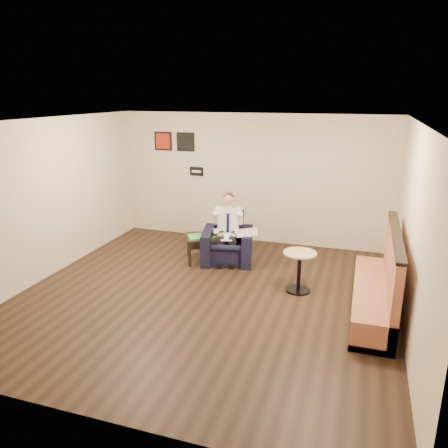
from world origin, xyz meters
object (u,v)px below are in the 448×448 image
(armchair, at_px, (228,238))
(banquette, at_px, (375,273))
(side_table, at_px, (203,248))
(coffee_mug, at_px, (213,231))
(seated_man, at_px, (227,232))
(cafe_table, at_px, (299,272))
(green_folder, at_px, (201,236))
(smartphone, at_px, (205,233))

(armchair, distance_m, banquette, 3.03)
(armchair, height_order, side_table, armchair)
(armchair, height_order, coffee_mug, armchair)
(seated_man, xyz_separation_m, cafe_table, (1.52, -0.84, -0.29))
(side_table, distance_m, green_folder, 0.26)
(cafe_table, bearing_deg, side_table, 157.83)
(seated_man, relative_size, banquette, 0.51)
(coffee_mug, bearing_deg, green_folder, -121.48)
(side_table, bearing_deg, seated_man, 2.28)
(armchair, xyz_separation_m, smartphone, (-0.49, 0.05, 0.05))
(side_table, height_order, coffee_mug, coffee_mug)
(green_folder, distance_m, cafe_table, 2.19)
(side_table, height_order, green_folder, green_folder)
(armchair, distance_m, smartphone, 0.49)
(side_table, bearing_deg, green_folder, -121.48)
(seated_man, xyz_separation_m, coffee_mug, (-0.36, 0.19, -0.07))
(side_table, distance_m, smartphone, 0.32)
(smartphone, bearing_deg, seated_man, -32.95)
(side_table, height_order, banquette, banquette)
(seated_man, distance_m, banquette, 2.95)
(coffee_mug, relative_size, banquette, 0.04)
(coffee_mug, height_order, smartphone, coffee_mug)
(armchair, xyz_separation_m, banquette, (2.72, -1.32, 0.17))
(armchair, distance_m, side_table, 0.53)
(seated_man, xyz_separation_m, green_folder, (-0.51, -0.05, -0.12))
(coffee_mug, height_order, cafe_table, cafe_table)
(side_table, height_order, cafe_table, cafe_table)
(seated_man, relative_size, side_table, 2.04)
(cafe_table, bearing_deg, smartphone, 153.67)
(side_table, bearing_deg, armchair, 16.49)
(coffee_mug, bearing_deg, seated_man, -27.57)
(side_table, xyz_separation_m, green_folder, (-0.02, -0.03, 0.26))
(green_folder, xyz_separation_m, cafe_table, (2.03, -0.79, -0.17))
(armchair, relative_size, side_table, 1.54)
(green_folder, bearing_deg, coffee_mug, 58.52)
(green_folder, relative_size, cafe_table, 0.74)
(banquette, relative_size, cafe_table, 3.58)
(seated_man, distance_m, smartphone, 0.55)
(coffee_mug, bearing_deg, banquette, -24.52)
(side_table, height_order, smartphone, smartphone)
(armchair, relative_size, green_folder, 1.88)
(coffee_mug, relative_size, cafe_table, 0.16)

